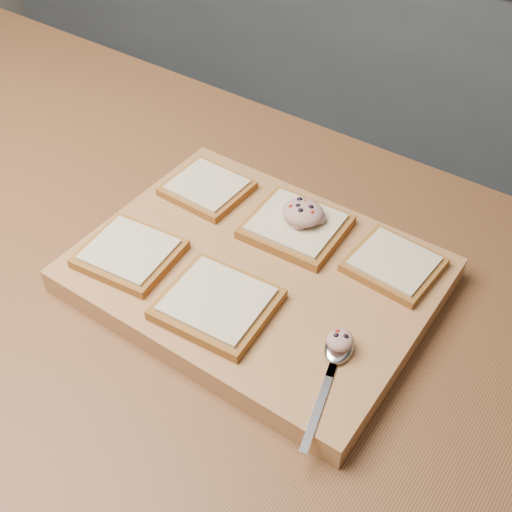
{
  "coord_description": "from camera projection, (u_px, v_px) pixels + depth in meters",
  "views": [
    {
      "loc": [
        0.48,
        -0.46,
        1.53
      ],
      "look_at": [
        0.14,
        0.02,
        0.95
      ],
      "focal_mm": 45.0,
      "sensor_mm": 36.0,
      "label": 1
    }
  ],
  "objects": [
    {
      "name": "island_counter",
      "position": [
        189.0,
        418.0,
        1.22
      ],
      "size": [
        2.0,
        0.8,
        0.9
      ],
      "color": "slate",
      "rests_on": "ground"
    },
    {
      "name": "back_counter",
      "position": [
        471.0,
        92.0,
        2.05
      ],
      "size": [
        3.6,
        0.62,
        0.94
      ],
      "color": "slate",
      "rests_on": "ground"
    },
    {
      "name": "cutting_board",
      "position": [
        256.0,
        275.0,
        0.85
      ],
      "size": [
        0.45,
        0.34,
        0.04
      ],
      "primitive_type": "cube",
      "color": "tan",
      "rests_on": "island_counter"
    },
    {
      "name": "bread_far_left",
      "position": [
        207.0,
        188.0,
        0.94
      ],
      "size": [
        0.11,
        0.1,
        0.02
      ],
      "color": "#A35E2A",
      "rests_on": "cutting_board"
    },
    {
      "name": "bread_far_center",
      "position": [
        296.0,
        226.0,
        0.88
      ],
      "size": [
        0.13,
        0.12,
        0.02
      ],
      "color": "#A35E2A",
      "rests_on": "cutting_board"
    },
    {
      "name": "bread_far_right",
      "position": [
        394.0,
        264.0,
        0.83
      ],
      "size": [
        0.11,
        0.11,
        0.02
      ],
      "color": "#A35E2A",
      "rests_on": "cutting_board"
    },
    {
      "name": "bread_near_left",
      "position": [
        130.0,
        253.0,
        0.84
      ],
      "size": [
        0.13,
        0.12,
        0.02
      ],
      "color": "#A35E2A",
      "rests_on": "cutting_board"
    },
    {
      "name": "bread_near_center",
      "position": [
        217.0,
        303.0,
        0.78
      ],
      "size": [
        0.14,
        0.13,
        0.02
      ],
      "color": "#A35E2A",
      "rests_on": "cutting_board"
    },
    {
      "name": "tuna_salad_dollop",
      "position": [
        303.0,
        212.0,
        0.87
      ],
      "size": [
        0.06,
        0.05,
        0.03
      ],
      "color": "tan",
      "rests_on": "bread_far_center"
    },
    {
      "name": "spoon",
      "position": [
        336.0,
        356.0,
        0.73
      ],
      "size": [
        0.06,
        0.16,
        0.01
      ],
      "color": "silver",
      "rests_on": "cutting_board"
    },
    {
      "name": "spoon_salad",
      "position": [
        340.0,
        340.0,
        0.73
      ],
      "size": [
        0.03,
        0.03,
        0.02
      ],
      "color": "tan",
      "rests_on": "spoon"
    }
  ]
}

